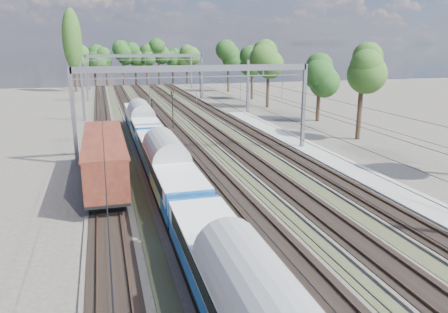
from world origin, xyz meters
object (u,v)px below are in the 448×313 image
object	(u,v)px
emu_train	(167,160)
signal_near	(173,105)
signal_far	(200,81)
freight_boxcar	(105,158)
worker	(152,104)

from	to	relation	value
emu_train	signal_near	world-z (taller)	signal_near
signal_far	freight_boxcar	bearing A→B (deg)	-129.04
freight_boxcar	worker	bearing A→B (deg)	78.41
worker	signal_near	xyz separation A→B (m)	(0.53, -18.96, 2.33)
worker	signal_near	distance (m)	19.11
freight_boxcar	signal_near	size ratio (longest dim) A/B	2.89
emu_train	freight_boxcar	world-z (taller)	emu_train
signal_far	worker	bearing A→B (deg)	-152.25
worker	signal_far	xyz separation A→B (m)	(11.11, 11.69, 2.81)
emu_train	signal_far	xyz separation A→B (m)	(15.00, 55.05, 1.27)
emu_train	signal_far	size ratio (longest dim) A/B	10.29
freight_boxcar	worker	distance (m)	41.82
worker	signal_near	world-z (taller)	signal_near
signal_near	freight_boxcar	bearing A→B (deg)	-136.68
emu_train	signal_near	xyz separation A→B (m)	(4.43, 24.41, 0.79)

